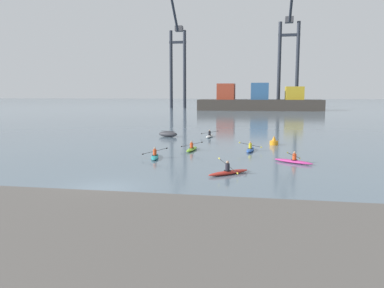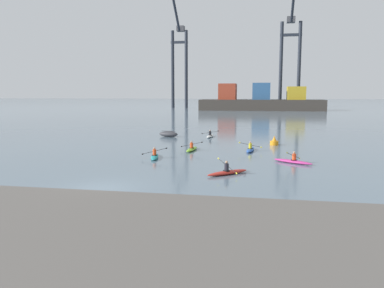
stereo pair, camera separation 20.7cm
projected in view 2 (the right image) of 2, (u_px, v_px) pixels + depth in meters
ground_plane at (102, 188)px, 22.43m from camera, size 800.00×800.00×0.00m
container_barge at (260, 101)px, 127.54m from camera, size 40.42×10.18×8.97m
gantry_crane_west at (179, 56)px, 145.80m from camera, size 6.46×17.76×42.27m
gantry_crane_west_mid at (290, 52)px, 132.45m from camera, size 7.35×15.98×40.03m
capsized_dinghy at (168, 134)px, 49.25m from camera, size 2.79×1.72×0.76m
channel_buoy at (274, 142)px, 41.33m from camera, size 0.90×0.90×1.00m
kayak_red at (228, 172)px, 26.32m from camera, size 2.86×2.80×1.05m
kayak_teal at (155, 156)px, 32.99m from camera, size 2.20×3.45×0.95m
kayak_blue at (250, 149)px, 36.99m from camera, size 2.26×3.44×0.95m
kayak_lime at (192, 149)px, 37.38m from camera, size 2.24×3.44×0.95m
kayak_magenta at (293, 161)px, 30.58m from camera, size 3.16×2.38×1.03m
kayak_white at (210, 136)px, 48.92m from camera, size 2.26×3.43×0.95m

